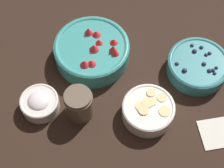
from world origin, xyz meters
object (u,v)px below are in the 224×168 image
object	(u,v)px
bowl_strawberries	(92,50)
bowl_bananas	(148,110)
bowl_blueberries	(198,65)
jar_chocolate	(79,105)
bowl_cream	(40,103)

from	to	relation	value
bowl_strawberries	bowl_bananas	distance (m)	0.26
bowl_blueberries	bowl_bananas	size ratio (longest dim) A/B	1.24
bowl_blueberries	jar_chocolate	size ratio (longest dim) A/B	1.89
bowl_blueberries	jar_chocolate	distance (m)	0.38
bowl_strawberries	bowl_cream	distance (m)	0.23
bowl_cream	bowl_strawberries	bearing A→B (deg)	46.72
bowl_strawberries	bowl_blueberries	size ratio (longest dim) A/B	1.25
bowl_blueberries	bowl_bananas	xyz separation A→B (m)	(-0.17, -0.14, 0.00)
bowl_blueberries	jar_chocolate	xyz separation A→B (m)	(-0.36, -0.12, 0.01)
bowl_bananas	jar_chocolate	size ratio (longest dim) A/B	1.52
bowl_bananas	jar_chocolate	xyz separation A→B (m)	(-0.19, 0.02, 0.01)
bowl_blueberries	bowl_bananas	bearing A→B (deg)	-139.84
bowl_bananas	bowl_cream	size ratio (longest dim) A/B	1.34
bowl_bananas	jar_chocolate	distance (m)	0.20
bowl_bananas	bowl_cream	xyz separation A→B (m)	(-0.31, 0.04, -0.00)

